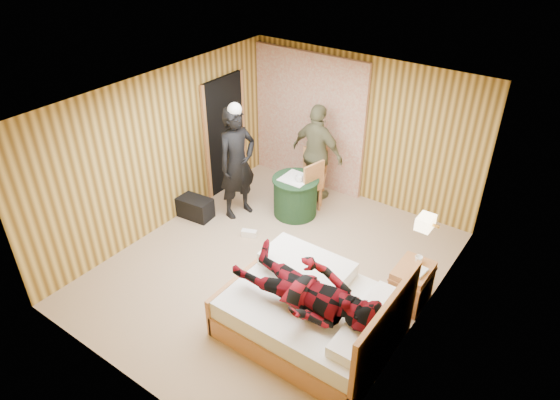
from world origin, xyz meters
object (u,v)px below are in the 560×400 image
Objects in this scene: round_table at (295,196)px; man_at_table at (317,154)px; bed at (313,313)px; woman_standing at (237,163)px; chair_near at (309,183)px; man_on_bed at (306,283)px; chair_far at (314,171)px; wall_lamp at (426,222)px; duffel_bag at (194,207)px; nightstand at (411,284)px.

round_table is 0.83m from man_at_table.
bed is 1.06× the size of woman_standing.
man_on_bed is (1.53, -2.45, 0.40)m from chair_near.
chair_far is (-0.03, 0.61, 0.20)m from round_table.
wall_lamp is 3.28m from woman_standing.
wall_lamp is at bearing -82.61° from woman_standing.
woman_standing is (-0.93, -0.69, 0.38)m from chair_near.
duffel_bag is (-2.98, 1.02, -0.14)m from bed.
chair_near is (-2.26, 1.04, 0.26)m from nightstand.
round_table is at bearing 128.81° from bed.
duffel_bag is at bearing 157.44° from man_on_bed.
round_table is at bearing 159.87° from wall_lamp.
man_at_table reaches higher than chair_far.
man_on_bed is (1.72, -2.90, 0.42)m from chair_far.
duffel_bag is at bearing -177.51° from nightstand.
man_on_bed is at bearing -111.62° from woman_standing.
woman_standing reaches higher than duffel_bag.
woman_standing is at bearing -40.27° from chair_near.
man_at_table is (-2.46, 1.55, -0.44)m from wall_lamp.
nightstand is at bearing 78.51° from chair_near.
chair_far is 0.53× the size of man_on_bed.
bed is 2.13× the size of chair_far.
woman_standing is 1.06× the size of man_on_bed.
bed is at bearing 127.07° from man_at_table.
wall_lamp is 3.94m from duffel_bag.
chair_near is at bearing 124.13° from bed.
chair_near reaches higher than nightstand.
man_at_table is at bearing 121.49° from bed.
chair_near is at bearing 33.55° from duffel_bag.
wall_lamp is 3.01m from chair_far.
duffel_bag is 0.34× the size of man_on_bed.
chair_near is (-2.31, 1.06, -0.74)m from wall_lamp.
wall_lamp is 1.00m from nightstand.
bed is 2.06× the size of chair_near.
nightstand is 1.72m from man_on_bed.
nightstand is 3.27m from woman_standing.
man_at_table is 3.38m from man_on_bed.
man_at_table is (0.00, 0.65, 0.52)m from round_table.
woman_standing is 1.41m from man_at_table.
wall_lamp is 0.15× the size of man_on_bed.
duffel_bag is (-1.32, -1.04, -0.17)m from round_table.
bed is 2.65m from round_table.
wall_lamp is at bearing -55.30° from chair_far.
duffel_bag is at bearing -37.28° from chair_near.
nightstand is 0.64× the size of chair_far.
bed reaches higher than duffel_bag.
duffel_bag is (-1.28, -1.66, -0.37)m from chair_far.
chair_near reaches higher than duffel_bag.
chair_near is at bearing 155.22° from nightstand.
round_table is (-2.41, 0.88, 0.05)m from nightstand.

